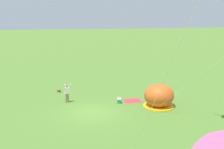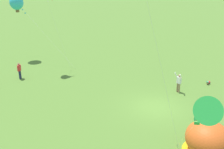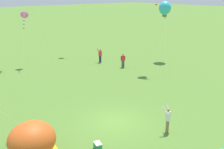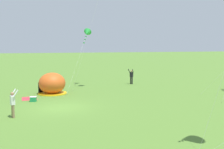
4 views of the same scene
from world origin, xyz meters
The scene contains 6 objects.
ground_plane centered at (0.00, 0.00, 0.00)m, with size 300.00×300.00×0.00m, color #517A2D.
popup_tent centered at (-6.15, -0.11, 1.00)m, with size 2.81×2.81×2.10m.
picnic_blanket centered at (-4.36, -2.28, 0.01)m, with size 1.70×1.30×0.01m, color #CC333D.
cooler_box centered at (-2.93, -1.97, 0.22)m, with size 0.49×0.60×0.44m.
toddler_crawling centered at (2.40, -7.12, 0.18)m, with size 0.41×0.54×0.32m.
person_arms_raised centered at (1.85, -3.33, 1.00)m, with size 0.70×0.59×1.89m.
Camera 1 is at (3.64, 20.86, 8.07)m, focal length 42.00 mm.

